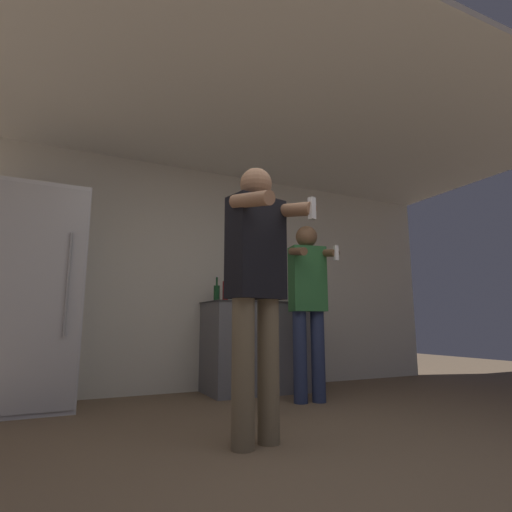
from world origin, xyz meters
TOP-DOWN VIEW (x-y plane):
  - ground_plane at (0.00, 0.00)m, footprint 14.00×14.00m
  - wall_back at (0.00, 2.82)m, footprint 7.00×0.06m
  - ceiling_slab at (0.00, 1.39)m, footprint 7.00×3.31m
  - refrigerator at (-1.43, 2.44)m, footprint 0.77×0.73m
  - counter at (0.81, 2.48)m, footprint 1.26×0.65m
  - bottle_brown_liquor at (0.96, 2.52)m, footprint 0.08×0.08m
  - bottle_green_wine at (0.55, 2.52)m, footprint 0.07×0.07m
  - bottle_clear_vodka at (0.30, 2.52)m, footprint 0.07×0.07m
  - bottle_dark_rum at (1.30, 2.52)m, footprint 0.09×0.09m
  - bottle_amber_bourbon at (0.40, 2.52)m, footprint 0.06×0.06m
  - person_woman_foreground at (-0.08, 0.69)m, footprint 0.51×0.53m
  - person_man_side at (0.96, 1.71)m, footprint 0.45×0.49m

SIDE VIEW (x-z plane):
  - ground_plane at x=0.00m, z-range 0.00..0.00m
  - counter at x=0.81m, z-range 0.00..0.97m
  - refrigerator at x=-1.43m, z-range 0.00..1.94m
  - person_man_side at x=0.96m, z-range 0.12..1.83m
  - person_woman_foreground at x=-0.08m, z-range 0.12..1.88m
  - bottle_brown_liquor at x=0.96m, z-range 0.94..1.18m
  - bottle_green_wine at x=0.55m, z-range 0.93..1.20m
  - bottle_dark_rum at x=1.30m, z-range 0.94..1.19m
  - bottle_clear_vodka at x=0.30m, z-range 0.93..1.21m
  - bottle_amber_bourbon at x=0.40m, z-range 0.94..1.24m
  - wall_back at x=0.00m, z-range 0.00..2.55m
  - ceiling_slab at x=0.00m, z-range 2.55..2.60m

